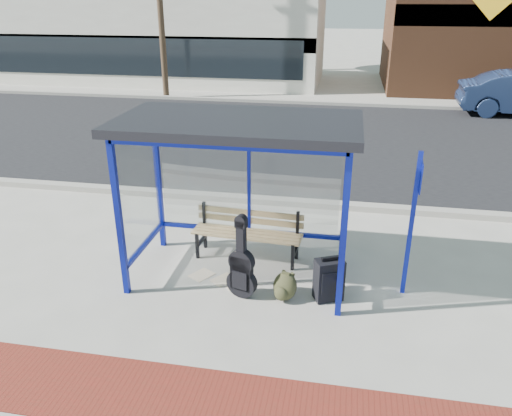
% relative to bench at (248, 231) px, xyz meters
% --- Properties ---
extents(ground, '(120.00, 120.00, 0.00)m').
position_rel_bench_xyz_m(ground, '(-0.00, -0.61, -0.47)').
color(ground, '#B2ADA0').
rests_on(ground, ground).
extents(brick_paver_strip, '(60.00, 1.00, 0.01)m').
position_rel_bench_xyz_m(brick_paver_strip, '(-0.00, -3.21, -0.46)').
color(brick_paver_strip, maroon).
rests_on(brick_paver_strip, ground).
extents(curb_near, '(60.00, 0.25, 0.12)m').
position_rel_bench_xyz_m(curb_near, '(-0.00, 2.29, -0.41)').
color(curb_near, gray).
rests_on(curb_near, ground).
extents(street_asphalt, '(60.00, 10.00, 0.00)m').
position_rel_bench_xyz_m(street_asphalt, '(-0.00, 7.39, -0.47)').
color(street_asphalt, black).
rests_on(street_asphalt, ground).
extents(curb_far, '(60.00, 0.25, 0.12)m').
position_rel_bench_xyz_m(curb_far, '(-0.00, 12.49, -0.41)').
color(curb_far, gray).
rests_on(curb_far, ground).
extents(far_sidewalk, '(60.00, 4.00, 0.01)m').
position_rel_bench_xyz_m(far_sidewalk, '(-0.00, 14.39, -0.47)').
color(far_sidewalk, '#B2ADA0').
rests_on(far_sidewalk, ground).
extents(bus_shelter, '(3.30, 1.80, 2.42)m').
position_rel_bench_xyz_m(bus_shelter, '(-0.00, -0.54, 1.60)').
color(bus_shelter, navy).
rests_on(bus_shelter, ground).
extents(storefront_white, '(18.00, 6.04, 4.00)m').
position_rel_bench_xyz_m(storefront_white, '(-9.00, 17.37, 1.53)').
color(storefront_white, silver).
rests_on(storefront_white, ground).
extents(storefront_brown, '(10.00, 7.08, 6.40)m').
position_rel_bench_xyz_m(storefront_brown, '(8.00, 17.88, 2.73)').
color(storefront_brown, '#59331E').
rests_on(storefront_brown, ground).
extents(bench, '(1.78, 0.54, 0.83)m').
position_rel_bench_xyz_m(bench, '(0.00, 0.00, 0.00)').
color(bench, black).
rests_on(bench, ground).
extents(guitar_bag, '(0.45, 0.24, 1.19)m').
position_rel_bench_xyz_m(guitar_bag, '(0.14, -1.16, -0.04)').
color(guitar_bag, black).
rests_on(guitar_bag, ground).
extents(suitcase, '(0.45, 0.38, 0.67)m').
position_rel_bench_xyz_m(suitcase, '(1.35, -1.01, -0.16)').
color(suitcase, black).
rests_on(suitcase, ground).
extents(backpack, '(0.40, 0.38, 0.41)m').
position_rel_bench_xyz_m(backpack, '(0.74, -1.13, -0.27)').
color(backpack, '#31311B').
rests_on(backpack, ground).
extents(sign_post, '(0.09, 0.26, 2.11)m').
position_rel_bench_xyz_m(sign_post, '(2.40, -0.65, 0.72)').
color(sign_post, '#0D1994').
rests_on(sign_post, ground).
extents(newspaper_a, '(0.43, 0.45, 0.01)m').
position_rel_bench_xyz_m(newspaper_a, '(-0.22, -0.79, -0.47)').
color(newspaper_a, white).
rests_on(newspaper_a, ground).
extents(newspaper_b, '(0.47, 0.47, 0.01)m').
position_rel_bench_xyz_m(newspaper_b, '(0.05, -0.96, -0.47)').
color(newspaper_b, white).
rests_on(newspaper_b, ground).
extents(newspaper_c, '(0.41, 0.44, 0.01)m').
position_rel_bench_xyz_m(newspaper_c, '(-0.58, -0.71, -0.47)').
color(newspaper_c, white).
rests_on(newspaper_c, ground).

